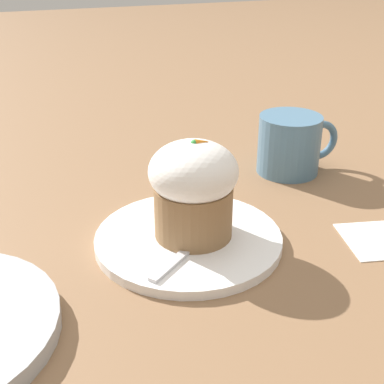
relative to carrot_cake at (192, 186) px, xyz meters
The scene contains 5 objects.
ground_plane 0.07m from the carrot_cake, 142.55° to the right, with size 4.00×4.00×0.00m, color #846042.
dessert_plate 0.06m from the carrot_cake, 142.55° to the right, with size 0.21×0.21×0.01m.
carrot_cake is the anchor object (origin of this frame).
spoon 0.06m from the carrot_cake, 111.31° to the right, with size 0.09×0.08×0.01m.
coffee_cup 0.24m from the carrot_cake, 34.76° to the left, with size 0.12×0.09×0.08m.
Camera 1 is at (-0.17, -0.49, 0.32)m, focal length 50.00 mm.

